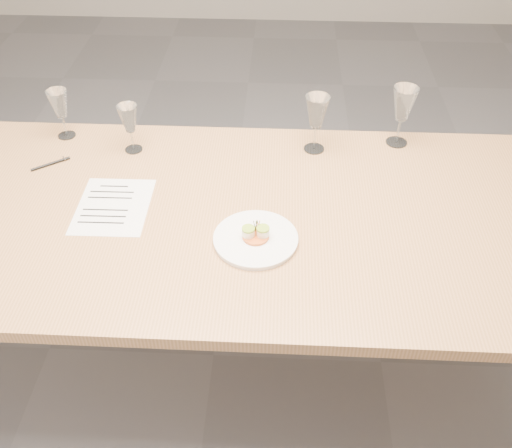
{
  "coord_description": "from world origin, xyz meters",
  "views": [
    {
      "loc": [
        0.24,
        -1.37,
        1.89
      ],
      "look_at": [
        0.18,
        -0.11,
        0.8
      ],
      "focal_mm": 40.0,
      "sensor_mm": 36.0,
      "label": 1
    }
  ],
  "objects_px": {
    "ballpoint_pen": "(51,164)",
    "wine_glass_3": "(317,113)",
    "wine_glass_4": "(403,105)",
    "dinner_plate": "(256,238)",
    "wine_glass_2": "(129,120)",
    "wine_glass_1": "(59,105)",
    "recipe_sheet": "(113,206)",
    "dining_table": "(203,227)"
  },
  "relations": [
    {
      "from": "wine_glass_2",
      "to": "wine_glass_3",
      "type": "distance_m",
      "value": 0.65
    },
    {
      "from": "recipe_sheet",
      "to": "dinner_plate",
      "type": "bearing_deg",
      "value": -17.69
    },
    {
      "from": "wine_glass_1",
      "to": "wine_glass_2",
      "type": "bearing_deg",
      "value": -16.61
    },
    {
      "from": "wine_glass_2",
      "to": "recipe_sheet",
      "type": "bearing_deg",
      "value": -89.59
    },
    {
      "from": "wine_glass_1",
      "to": "wine_glass_2",
      "type": "xyz_separation_m",
      "value": [
        0.27,
        -0.08,
        -0.01
      ]
    },
    {
      "from": "wine_glass_2",
      "to": "wine_glass_1",
      "type": "bearing_deg",
      "value": 163.39
    },
    {
      "from": "wine_glass_4",
      "to": "dinner_plate",
      "type": "bearing_deg",
      "value": -131.23
    },
    {
      "from": "recipe_sheet",
      "to": "ballpoint_pen",
      "type": "relative_size",
      "value": 2.48
    },
    {
      "from": "dinner_plate",
      "to": "recipe_sheet",
      "type": "distance_m",
      "value": 0.48
    },
    {
      "from": "ballpoint_pen",
      "to": "wine_glass_4",
      "type": "xyz_separation_m",
      "value": [
        1.22,
        0.2,
        0.15
      ]
    },
    {
      "from": "dining_table",
      "to": "wine_glass_4",
      "type": "height_order",
      "value": "wine_glass_4"
    },
    {
      "from": "wine_glass_3",
      "to": "ballpoint_pen",
      "type": "bearing_deg",
      "value": -171.05
    },
    {
      "from": "wine_glass_1",
      "to": "dinner_plate",
      "type": "bearing_deg",
      "value": -36.59
    },
    {
      "from": "dinner_plate",
      "to": "ballpoint_pen",
      "type": "bearing_deg",
      "value": 154.08
    },
    {
      "from": "dinner_plate",
      "to": "wine_glass_2",
      "type": "relative_size",
      "value": 1.41
    },
    {
      "from": "recipe_sheet",
      "to": "wine_glass_2",
      "type": "relative_size",
      "value": 1.63
    },
    {
      "from": "wine_glass_1",
      "to": "wine_glass_4",
      "type": "xyz_separation_m",
      "value": [
        1.22,
        0.01,
        0.03
      ]
    },
    {
      "from": "wine_glass_1",
      "to": "wine_glass_2",
      "type": "height_order",
      "value": "wine_glass_1"
    },
    {
      "from": "dinner_plate",
      "to": "wine_glass_2",
      "type": "height_order",
      "value": "wine_glass_2"
    },
    {
      "from": "wine_glass_4",
      "to": "dining_table",
      "type": "bearing_deg",
      "value": -147.36
    },
    {
      "from": "recipe_sheet",
      "to": "wine_glass_4",
      "type": "bearing_deg",
      "value": 23.0
    },
    {
      "from": "dinner_plate",
      "to": "wine_glass_2",
      "type": "distance_m",
      "value": 0.66
    },
    {
      "from": "dinner_plate",
      "to": "recipe_sheet",
      "type": "bearing_deg",
      "value": 162.98
    },
    {
      "from": "wine_glass_2",
      "to": "wine_glass_4",
      "type": "xyz_separation_m",
      "value": [
        0.95,
        0.09,
        0.03
      ]
    },
    {
      "from": "recipe_sheet",
      "to": "ballpoint_pen",
      "type": "xyz_separation_m",
      "value": [
        -0.27,
        0.21,
        0.0
      ]
    },
    {
      "from": "dinner_plate",
      "to": "wine_glass_2",
      "type": "bearing_deg",
      "value": 135.0
    },
    {
      "from": "dining_table",
      "to": "wine_glass_1",
      "type": "distance_m",
      "value": 0.72
    },
    {
      "from": "ballpoint_pen",
      "to": "wine_glass_4",
      "type": "bearing_deg",
      "value": -27.12
    },
    {
      "from": "dinner_plate",
      "to": "wine_glass_3",
      "type": "distance_m",
      "value": 0.55
    },
    {
      "from": "dinner_plate",
      "to": "wine_glass_3",
      "type": "height_order",
      "value": "wine_glass_3"
    },
    {
      "from": "wine_glass_4",
      "to": "wine_glass_3",
      "type": "bearing_deg",
      "value": -169.29
    },
    {
      "from": "dining_table",
      "to": "wine_glass_3",
      "type": "distance_m",
      "value": 0.56
    },
    {
      "from": "dinner_plate",
      "to": "wine_glass_3",
      "type": "xyz_separation_m",
      "value": [
        0.18,
        0.5,
        0.14
      ]
    },
    {
      "from": "dining_table",
      "to": "ballpoint_pen",
      "type": "bearing_deg",
      "value": 157.96
    },
    {
      "from": "wine_glass_2",
      "to": "wine_glass_4",
      "type": "distance_m",
      "value": 0.95
    },
    {
      "from": "ballpoint_pen",
      "to": "wine_glass_4",
      "type": "distance_m",
      "value": 1.24
    },
    {
      "from": "wine_glass_2",
      "to": "wine_glass_4",
      "type": "bearing_deg",
      "value": 5.63
    },
    {
      "from": "dinner_plate",
      "to": "wine_glass_4",
      "type": "height_order",
      "value": "wine_glass_4"
    },
    {
      "from": "wine_glass_2",
      "to": "wine_glass_3",
      "type": "relative_size",
      "value": 0.85
    },
    {
      "from": "ballpoint_pen",
      "to": "wine_glass_1",
      "type": "relative_size",
      "value": 0.63
    },
    {
      "from": "dinner_plate",
      "to": "wine_glass_4",
      "type": "xyz_separation_m",
      "value": [
        0.49,
        0.56,
        0.14
      ]
    },
    {
      "from": "ballpoint_pen",
      "to": "wine_glass_3",
      "type": "distance_m",
      "value": 0.94
    }
  ]
}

